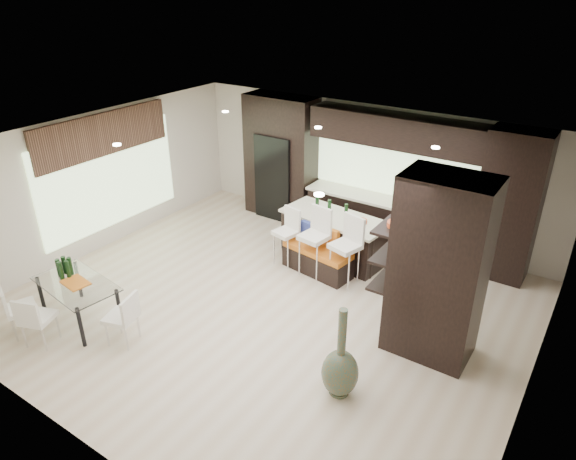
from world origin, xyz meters
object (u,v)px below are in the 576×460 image
Objects in this scene: stool_left at (286,242)px; chair_near at (39,321)px; chair_end at (121,320)px; stool_right at (345,258)px; bench at (318,260)px; kitchen_island at (334,237)px; chair_far at (22,311)px; floor_vase at (341,353)px; dining_table at (80,302)px; stool_mid at (314,249)px.

chair_near is (-1.69, -3.99, -0.06)m from stool_left.
stool_right is at bearing -47.60° from chair_end.
bench is 4.69m from chair_near.
kitchen_island is 2.01× the size of stool_right.
chair_near is at bearing 20.87° from chair_far.
chair_far is at bearing -161.46° from floor_vase.
chair_far is 1.59m from chair_end.
chair_near is (-2.32, -4.73, -0.04)m from kitchen_island.
stool_right is 3.82m from chair_end.
stool_right is at bearing 55.74° from dining_table.
chair_near is (-4.18, -1.55, -0.27)m from floor_vase.
kitchen_island is 2.00× the size of stool_mid.
stool_left is at bearing -174.61° from stool_mid.
stool_mid is (0.00, -0.77, 0.08)m from kitchen_island.
stool_left is 4.33m from chair_near.
bench is 4.11m from dining_table.
chair_end is (-1.96, -3.27, -0.13)m from stool_right.
dining_table is at bearing -104.27° from stool_left.
stool_mid reaches higher than chair_far.
floor_vase reaches higher than stool_left.
floor_vase is at bearing -45.41° from bench.
chair_far is (-4.62, -1.55, -0.28)m from floor_vase.
floor_vase reaches higher than kitchen_island.
kitchen_island is at bearing 101.73° from bench.
stool_mid is 0.73× the size of dining_table.
chair_far is at bearing -115.59° from stool_right.
kitchen_island is 1.46× the size of dining_table.
stool_left is at bearing 70.73° from dining_table.
stool_right is 4.94m from chair_near.
floor_vase reaches higher than bench.
bench is (0.67, 0.06, -0.19)m from stool_left.
chair_near reaches higher than bench.
stool_mid is 0.28m from bench.
floor_vase is 1.72× the size of chair_end.
bench is at bearing 74.70° from stool_mid.
chair_far is (-2.80, -4.05, 0.13)m from bench.
stool_mid is at bearing 39.10° from chair_near.
stool_left is 1.14× the size of chair_near.
floor_vase is at bearing -53.62° from kitchen_island.
chair_end is at bearing -102.09° from kitchen_island.
chair_near is at bearing -82.24° from dining_table.
floor_vase is at bearing 19.44° from dining_table.
floor_vase is 4.46m from chair_near.
kitchen_island reaches higher than chair_end.
chair_far is at bearing -105.30° from stool_left.
stool_right is 5.21m from chair_far.
chair_far is (-3.39, -3.96, -0.13)m from stool_right.
dining_table is 0.82m from chair_far.
bench is (-0.59, 0.09, -0.26)m from stool_right.
chair_end is at bearing 7.76° from dining_table.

